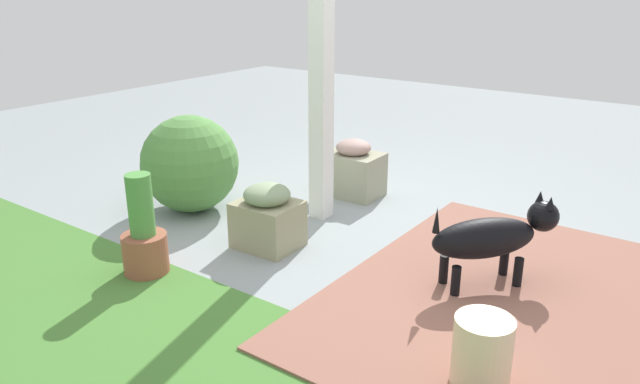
% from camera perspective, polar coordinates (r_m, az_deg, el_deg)
% --- Properties ---
extents(ground_plane, '(12.00, 12.00, 0.00)m').
position_cam_1_polar(ground_plane, '(4.08, 3.64, -4.39)').
color(ground_plane, '#8D9698').
extents(brick_path, '(1.80, 2.40, 0.02)m').
position_cam_1_polar(brick_path, '(3.47, 17.76, -9.72)').
color(brick_path, '#925E4E').
rests_on(brick_path, ground).
extents(porch_pillar, '(0.13, 0.13, 2.03)m').
position_cam_1_polar(porch_pillar, '(4.18, 0.12, 10.77)').
color(porch_pillar, white).
rests_on(porch_pillar, ground).
extents(stone_planter_nearest, '(0.45, 0.34, 0.46)m').
position_cam_1_polar(stone_planter_nearest, '(4.81, 3.13, 2.07)').
color(stone_planter_nearest, gray).
rests_on(stone_planter_nearest, ground).
extents(stone_planter_mid, '(0.40, 0.35, 0.42)m').
position_cam_1_polar(stone_planter_mid, '(3.89, -4.95, -2.40)').
color(stone_planter_mid, gray).
rests_on(stone_planter_mid, ground).
extents(round_shrub, '(0.72, 0.72, 0.72)m').
position_cam_1_polar(round_shrub, '(4.55, -12.14, 2.61)').
color(round_shrub, '#518A42').
rests_on(round_shrub, ground).
extents(terracotta_pot_tall, '(0.26, 0.26, 0.61)m').
position_cam_1_polar(terracotta_pot_tall, '(3.68, -16.22, -4.21)').
color(terracotta_pot_tall, '#99533B').
rests_on(terracotta_pot_tall, ground).
extents(dog, '(0.59, 0.67, 0.52)m').
position_cam_1_polar(dog, '(3.48, 15.94, -4.02)').
color(dog, black).
rests_on(dog, ground).
extents(ceramic_urn, '(0.25, 0.25, 0.33)m').
position_cam_1_polar(ceramic_urn, '(2.71, 14.97, -14.47)').
color(ceramic_urn, beige).
rests_on(ceramic_urn, ground).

